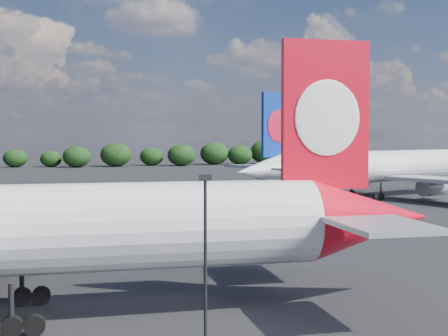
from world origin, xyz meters
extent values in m
plane|color=black|center=(0.00, 60.00, 0.00)|extent=(500.00, 500.00, 0.00)
cone|color=red|center=(22.32, -0.59, 5.25)|extent=(8.64, 5.65, 5.25)
cube|color=red|center=(19.17, -0.44, 11.96)|extent=(5.79, 0.80, 9.45)
ellipsoid|color=white|center=(19.16, -0.75, 11.78)|extent=(4.41, 0.42, 4.83)
ellipsoid|color=white|center=(19.19, -0.13, 11.78)|extent=(4.41, 0.42, 4.83)
cube|color=gray|center=(19.94, -6.26, 5.67)|extent=(5.02, 6.52, 0.31)
cube|color=gray|center=(20.50, 5.27, 5.67)|extent=(5.02, 6.52, 0.31)
cylinder|color=black|center=(0.15, -2.67, 1.57)|extent=(0.31, 0.31, 2.62)
cylinder|color=black|center=(0.15, -2.67, 0.58)|extent=(1.18, 0.53, 1.15)
cylinder|color=black|center=(1.30, -2.73, 0.58)|extent=(1.18, 0.53, 1.15)
cylinder|color=black|center=(0.45, 3.61, 1.57)|extent=(0.31, 0.31, 2.62)
cylinder|color=black|center=(0.45, 3.61, 0.58)|extent=(1.18, 0.53, 1.15)
cylinder|color=black|center=(1.61, 3.56, 0.58)|extent=(1.18, 0.53, 1.15)
cylinder|color=white|center=(55.99, 58.10, 5.38)|extent=(40.42, 18.25, 5.38)
cone|color=white|center=(32.57, 50.13, 5.38)|extent=(9.88, 7.86, 5.38)
cube|color=#0D2D95|center=(35.63, 51.17, 12.26)|extent=(5.77, 2.41, 9.68)
ellipsoid|color=red|center=(35.73, 50.87, 12.07)|extent=(4.35, 1.66, 4.95)
ellipsoid|color=red|center=(35.52, 51.48, 12.07)|extent=(4.35, 1.66, 4.95)
cube|color=gray|center=(36.51, 45.23, 5.81)|extent=(6.66, 7.67, 0.32)
cube|color=gray|center=(32.70, 56.42, 5.81)|extent=(6.66, 7.67, 0.32)
cube|color=gray|center=(53.52, 72.03, 3.66)|extent=(13.54, 22.61, 0.59)
cylinder|color=gray|center=(62.83, 51.34, 2.26)|extent=(6.03, 4.48, 2.90)
cube|color=gray|center=(62.83, 51.34, 3.01)|extent=(2.34, 1.07, 1.29)
cylinder|color=gray|center=(57.29, 67.63, 2.26)|extent=(6.03, 4.48, 2.90)
cube|color=gray|center=(57.29, 67.63, 3.01)|extent=(2.34, 1.07, 1.29)
cylinder|color=black|center=(54.99, 54.35, 1.61)|extent=(0.38, 0.38, 2.69)
cylinder|color=black|center=(54.99, 54.35, 0.59)|extent=(1.28, 0.84, 1.18)
cylinder|color=black|center=(53.87, 53.97, 0.59)|extent=(1.28, 0.84, 1.18)
cylinder|color=black|center=(52.91, 60.46, 1.61)|extent=(0.38, 0.38, 2.69)
cylinder|color=black|center=(52.91, 60.46, 0.59)|extent=(1.28, 0.84, 1.18)
cylinder|color=black|center=(51.79, 60.08, 0.59)|extent=(1.28, 0.84, 1.18)
cylinder|color=black|center=(71.26, 63.29, 1.56)|extent=(0.33, 0.33, 2.69)
cylinder|color=black|center=(71.26, 63.29, 0.48)|extent=(1.04, 0.67, 0.97)
cylinder|color=black|center=(9.24, -8.46, 4.27)|extent=(0.16, 0.16, 8.53)
cube|color=black|center=(9.24, -8.46, 8.68)|extent=(0.55, 0.30, 0.28)
cube|color=yellow|center=(12.00, 182.00, 4.00)|extent=(5.00, 0.30, 3.00)
cylinder|color=gray|center=(12.00, 182.00, 1.25)|extent=(0.30, 0.30, 2.50)
ellipsoid|color=black|center=(-8.03, 182.65, 3.04)|extent=(7.92, 6.70, 6.09)
ellipsoid|color=black|center=(3.55, 181.18, 2.77)|extent=(7.20, 6.09, 5.54)
ellipsoid|color=black|center=(11.79, 176.14, 3.59)|extent=(9.35, 7.91, 7.19)
ellipsoid|color=black|center=(24.91, 177.93, 4.09)|extent=(10.65, 9.01, 8.19)
ellipsoid|color=black|center=(37.85, 181.60, 3.24)|extent=(8.42, 7.12, 6.48)
ellipsoid|color=black|center=(47.43, 176.53, 3.79)|extent=(9.86, 8.35, 7.59)
ellipsoid|color=black|center=(61.14, 182.91, 4.07)|extent=(10.59, 8.96, 8.15)
ellipsoid|color=black|center=(70.36, 181.04, 3.54)|extent=(9.21, 7.79, 7.08)
ellipsoid|color=black|center=(80.84, 182.01, 4.57)|extent=(11.89, 10.06, 9.15)
ellipsoid|color=black|center=(91.88, 182.18, 3.64)|extent=(9.45, 8.00, 7.27)
ellipsoid|color=black|center=(102.49, 183.04, 2.96)|extent=(7.69, 6.51, 5.92)
camera|label=1|loc=(2.05, -36.88, 10.66)|focal=50.00mm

